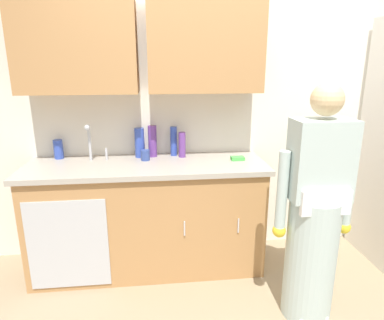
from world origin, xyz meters
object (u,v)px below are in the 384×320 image
object	(u,v)px
bottle_dish_liquid	(174,141)
bottle_water_short	(58,149)
sponge	(238,158)
bottle_water_tall	(152,141)
cup_by_sink	(145,155)
bottle_soap	(140,143)
person_at_sink	(314,225)
sink	(93,167)
bottle_cleaner_spray	(182,145)

from	to	relation	value
bottle_dish_liquid	bottle_water_short	xyz separation A→B (m)	(-0.99, 0.01, -0.05)
bottle_dish_liquid	sponge	size ratio (longest dim) A/B	2.34
bottle_water_tall	cup_by_sink	bearing A→B (deg)	-118.36
bottle_dish_liquid	sponge	distance (m)	0.58
bottle_water_tall	bottle_soap	world-z (taller)	bottle_water_tall
bottle_water_short	bottle_dish_liquid	bearing A→B (deg)	-0.46
person_at_sink	bottle_soap	size ratio (longest dim) A/B	6.34
sink	bottle_cleaner_spray	size ratio (longest dim) A/B	2.27
sink	bottle_cleaner_spray	bearing A→B (deg)	12.30
bottle_water_short	sponge	world-z (taller)	bottle_water_short
bottle_soap	sponge	world-z (taller)	bottle_soap
person_at_sink	bottle_cleaner_spray	distance (m)	1.26
bottle_water_short	bottle_cleaner_spray	bearing A→B (deg)	-3.79
bottle_soap	cup_by_sink	xyz separation A→B (m)	(0.05, -0.11, -0.08)
cup_by_sink	bottle_water_tall	bearing A→B (deg)	61.64
bottle_water_tall	sponge	distance (m)	0.75
bottle_cleaner_spray	bottle_dish_liquid	world-z (taller)	bottle_dish_liquid
sponge	bottle_dish_liquid	bearing A→B (deg)	157.63
sink	bottle_water_tall	bearing A→B (deg)	23.32
person_at_sink	bottle_water_short	distance (m)	2.12
bottle_cleaner_spray	sponge	world-z (taller)	bottle_cleaner_spray
bottle_dish_liquid	bottle_water_short	bearing A→B (deg)	179.54
bottle_cleaner_spray	bottle_water_tall	distance (m)	0.26
person_at_sink	bottle_water_tall	world-z (taller)	person_at_sink
bottle_dish_liquid	cup_by_sink	size ratio (longest dim) A/B	2.94
bottle_water_short	cup_by_sink	distance (m)	0.75
bottle_water_tall	bottle_water_short	size ratio (longest dim) A/B	1.67
bottle_water_tall	bottle_cleaner_spray	bearing A→B (deg)	-10.47
sink	person_at_sink	size ratio (longest dim) A/B	0.31
bottle_cleaner_spray	bottle_water_tall	world-z (taller)	bottle_water_tall
person_at_sink	bottle_water_short	size ratio (longest dim) A/B	9.93
bottle_dish_liquid	bottle_soap	distance (m)	0.30
bottle_water_tall	bottle_soap	distance (m)	0.11
sink	sponge	world-z (taller)	sink
person_at_sink	sponge	xyz separation A→B (m)	(-0.35, 0.75, 0.26)
person_at_sink	bottle_dish_liquid	world-z (taller)	person_at_sink
bottle_soap	sponge	xyz separation A→B (m)	(0.82, -0.19, -0.11)
person_at_sink	sponge	world-z (taller)	person_at_sink
person_at_sink	bottle_soap	xyz separation A→B (m)	(-1.17, 0.94, 0.38)
bottle_dish_liquid	bottle_water_tall	bearing A→B (deg)	-175.42
bottle_cleaner_spray	sponge	distance (m)	0.49
sink	bottle_water_short	xyz separation A→B (m)	(-0.32, 0.23, 0.10)
person_at_sink	bottle_water_tall	distance (m)	1.47
person_at_sink	bottle_soap	world-z (taller)	person_at_sink
bottle_soap	bottle_water_tall	bearing A→B (deg)	4.31
bottle_dish_liquid	sink	bearing A→B (deg)	-161.56
bottle_dish_liquid	bottle_cleaner_spray	bearing A→B (deg)	-41.95
sink	bottle_soap	xyz separation A→B (m)	(0.37, 0.20, 0.14)
person_at_sink	bottle_cleaner_spray	world-z (taller)	person_at_sink
bottle_water_short	sponge	distance (m)	1.53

